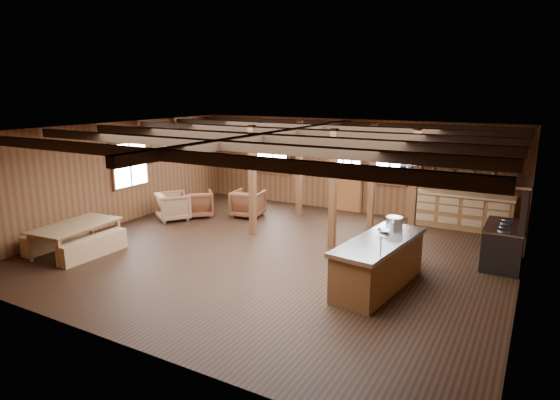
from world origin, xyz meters
name	(u,v)px	position (x,y,z in m)	size (l,w,h in m)	color
room	(274,193)	(0.00, 0.00, 1.40)	(10.04, 9.04, 2.84)	black
ceiling_joists	(277,135)	(0.00, 0.18, 2.68)	(9.80, 8.82, 0.18)	black
timber_posts	(332,180)	(0.52, 2.08, 1.40)	(3.95, 2.35, 2.80)	#4D2B16
back_door	(347,183)	(0.00, 4.45, 0.88)	(1.02, 0.08, 2.15)	brown
window_back_left	(273,154)	(-2.60, 4.46, 1.60)	(1.32, 0.06, 1.32)	white
window_back_right	(390,162)	(1.30, 4.46, 1.60)	(1.02, 0.06, 1.32)	white
window_left	(130,164)	(-4.96, 0.50, 1.60)	(0.14, 1.24, 1.32)	white
notice_boards	(303,155)	(-1.50, 4.46, 1.64)	(1.08, 0.03, 0.90)	beige
back_counter	(462,207)	(3.40, 4.20, 0.60)	(2.55, 0.60, 2.45)	brown
pendant_lamps	(218,145)	(-2.25, 1.00, 2.25)	(1.86, 2.36, 0.66)	#302F32
pot_rack	(418,163)	(3.01, 0.39, 2.27)	(0.42, 3.00, 0.43)	#302F32
kitchen_island	(379,263)	(2.66, -0.66, 0.48)	(1.17, 2.59, 1.20)	brown
step_stool	(404,255)	(2.78, 0.78, 0.19)	(0.44, 0.31, 0.39)	#8A5F3F
commercial_range	(507,238)	(4.65, 1.75, 0.61)	(0.78, 1.50, 1.85)	#302F32
dining_table	(78,239)	(-3.90, -2.17, 0.33)	(1.90, 1.06, 0.67)	olive
bench_wall	(57,238)	(-4.65, -2.17, 0.23)	(0.31, 1.65, 0.45)	#8A5F3F
bench_aisle	(93,247)	(-3.40, -2.17, 0.23)	(0.31, 1.67, 0.46)	#8A5F3F
armchair_a	(198,204)	(-3.54, 1.66, 0.38)	(0.82, 0.84, 0.77)	brown
armchair_b	(248,204)	(-2.26, 2.38, 0.39)	(0.84, 0.86, 0.78)	brown
armchair_c	(173,206)	(-3.93, 1.04, 0.40)	(0.84, 0.87, 0.79)	brown
counter_pot	(394,222)	(2.65, 0.32, 1.04)	(0.34, 0.34, 0.20)	silver
bowl	(384,231)	(2.59, -0.20, 0.97)	(0.25, 0.25, 0.06)	silver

